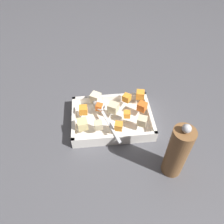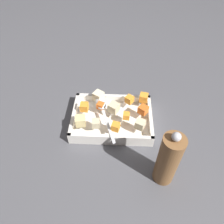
# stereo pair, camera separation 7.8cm
# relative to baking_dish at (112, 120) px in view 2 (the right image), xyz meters

# --- Properties ---
(ground_plane) EXTENTS (4.00, 4.00, 0.00)m
(ground_plane) POSITION_rel_baking_dish_xyz_m (-0.02, -0.00, -0.01)
(ground_plane) COLOR #4C4C51
(baking_dish) EXTENTS (0.29, 0.21, 0.05)m
(baking_dish) POSITION_rel_baking_dish_xyz_m (0.00, 0.00, 0.00)
(baking_dish) COLOR white
(baking_dish) RESTS_ON ground_plane
(carrot_chunk_near_left) EXTENTS (0.03, 0.03, 0.02)m
(carrot_chunk_near_left) POSITION_rel_baking_dish_xyz_m (0.04, -0.03, 0.04)
(carrot_chunk_near_left) COLOR orange
(carrot_chunk_near_left) RESTS_ON baking_dish
(carrot_chunk_corner_nw) EXTENTS (0.03, 0.03, 0.03)m
(carrot_chunk_corner_nw) POSITION_rel_baking_dish_xyz_m (-0.02, 0.07, 0.04)
(carrot_chunk_corner_nw) COLOR orange
(carrot_chunk_corner_nw) RESTS_ON baking_dish
(carrot_chunk_far_left) EXTENTS (0.02, 0.02, 0.02)m
(carrot_chunk_far_left) POSITION_rel_baking_dish_xyz_m (-0.05, 0.02, 0.04)
(carrot_chunk_far_left) COLOR orange
(carrot_chunk_far_left) RESTS_ON baking_dish
(carrot_chunk_mid_right) EXTENTS (0.04, 0.04, 0.03)m
(carrot_chunk_mid_right) POSITION_rel_baking_dish_xyz_m (-0.06, -0.06, 0.04)
(carrot_chunk_mid_right) COLOR orange
(carrot_chunk_mid_right) RESTS_ON baking_dish
(carrot_chunk_front_center) EXTENTS (0.04, 0.04, 0.03)m
(carrot_chunk_front_center) POSITION_rel_baking_dish_xyz_m (-0.12, -0.07, 0.05)
(carrot_chunk_front_center) COLOR orange
(carrot_chunk_front_center) RESTS_ON baking_dish
(carrot_chunk_near_spoon) EXTENTS (0.03, 0.03, 0.03)m
(carrot_chunk_near_spoon) POSITION_rel_baking_dish_xyz_m (0.10, -0.02, 0.05)
(carrot_chunk_near_spoon) COLOR orange
(carrot_chunk_near_spoon) RESTS_ON baking_dish
(carrot_chunk_corner_se) EXTENTS (0.04, 0.04, 0.03)m
(carrot_chunk_corner_se) POSITION_rel_baking_dish_xyz_m (-0.11, -0.01, 0.05)
(carrot_chunk_corner_se) COLOR orange
(carrot_chunk_corner_se) RESTS_ON baking_dish
(potato_chunk_center) EXTENTS (0.05, 0.05, 0.03)m
(potato_chunk_center) POSITION_rel_baking_dish_xyz_m (0.05, -0.07, 0.05)
(potato_chunk_center) COLOR beige
(potato_chunk_center) RESTS_ON baking_dish
(potato_chunk_corner_ne) EXTENTS (0.04, 0.04, 0.03)m
(potato_chunk_corner_ne) POSITION_rel_baking_dish_xyz_m (-0.10, 0.06, 0.05)
(potato_chunk_corner_ne) COLOR beige
(potato_chunk_corner_ne) RESTS_ON baking_dish
(potato_chunk_under_handle) EXTENTS (0.03, 0.03, 0.03)m
(potato_chunk_under_handle) POSITION_rel_baking_dish_xyz_m (0.05, 0.06, 0.04)
(potato_chunk_under_handle) COLOR beige
(potato_chunk_under_handle) RESTS_ON baking_dish
(potato_chunk_heap_top) EXTENTS (0.05, 0.05, 0.03)m
(potato_chunk_heap_top) POSITION_rel_baking_dish_xyz_m (-0.01, -0.01, 0.05)
(potato_chunk_heap_top) COLOR beige
(potato_chunk_heap_top) RESTS_ON baking_dish
(potato_chunk_near_right) EXTENTS (0.04, 0.04, 0.03)m
(potato_chunk_near_right) POSITION_rel_baking_dish_xyz_m (0.11, 0.05, 0.05)
(potato_chunk_near_right) COLOR #E0CC89
(potato_chunk_near_right) RESTS_ON baking_dish
(serving_spoon) EXTENTS (0.09, 0.21, 0.02)m
(serving_spoon) POSITION_rel_baking_dish_xyz_m (0.04, -0.03, 0.04)
(serving_spoon) COLOR silver
(serving_spoon) RESTS_ON baking_dish
(pepper_mill) EXTENTS (0.06, 0.06, 0.22)m
(pepper_mill) POSITION_rel_baking_dish_xyz_m (-0.16, 0.21, 0.08)
(pepper_mill) COLOR brown
(pepper_mill) RESTS_ON ground_plane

